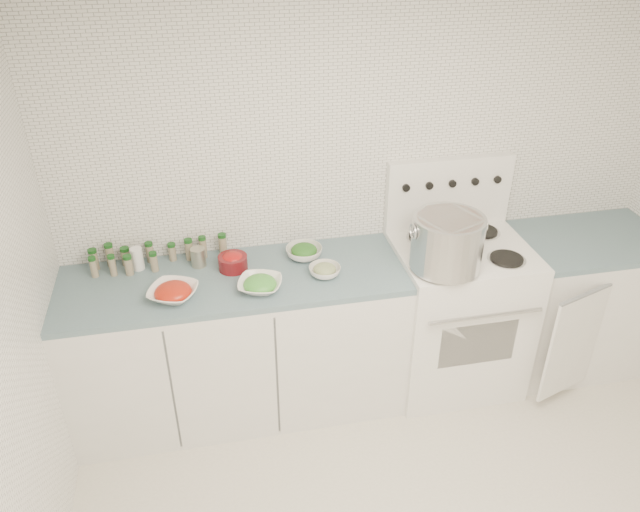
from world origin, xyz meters
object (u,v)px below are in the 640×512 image
(stock_pot, at_px, (447,240))
(bowl_tomato, at_px, (173,292))
(stove, at_px, (455,310))
(bowl_snowpea, at_px, (260,284))

(stock_pot, xyz_separation_m, bowl_tomato, (-1.43, 0.06, -0.17))
(stove, bearing_deg, bowl_tomato, -175.69)
(stove, distance_m, bowl_tomato, 1.68)
(bowl_tomato, bearing_deg, stove, 4.31)
(stock_pot, distance_m, bowl_snowpea, 1.00)
(stock_pot, xyz_separation_m, bowl_snowpea, (-0.99, 0.04, -0.17))
(stove, xyz_separation_m, stock_pot, (-0.19, -0.18, 0.61))
(stock_pot, relative_size, bowl_snowpea, 1.41)
(stock_pot, bearing_deg, bowl_snowpea, 177.56)
(stock_pot, relative_size, bowl_tomato, 1.27)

